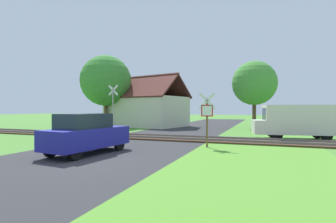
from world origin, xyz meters
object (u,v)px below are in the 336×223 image
(house, at_px, (146,110))
(tree_right, at_px, (254,83))
(stop_sign_near, at_px, (207,115))
(parked_car, at_px, (87,134))
(tree_left, at_px, (106,81))
(crossing_sign_far, at_px, (113,106))
(mail_truck, at_px, (295,120))

(house, distance_m, tree_right, 12.01)
(stop_sign_near, height_order, house, house)
(house, bearing_deg, parked_car, -59.15)
(stop_sign_near, xyz_separation_m, tree_left, (-13.78, 11.61, 3.44))
(house, bearing_deg, crossing_sign_far, -69.15)
(stop_sign_near, height_order, parked_car, stop_sign_near)
(crossing_sign_far, xyz_separation_m, tree_right, (10.68, 9.06, 2.29))
(tree_right, distance_m, parked_car, 19.46)
(parked_car, bearing_deg, house, 113.55)
(tree_left, bearing_deg, parked_car, -59.09)
(crossing_sign_far, bearing_deg, house, 93.28)
(mail_truck, bearing_deg, stop_sign_near, 131.28)
(house, bearing_deg, stop_sign_near, -40.38)
(crossing_sign_far, xyz_separation_m, tree_left, (-4.93, 6.41, 2.84))
(stop_sign_near, height_order, mail_truck, stop_sign_near)
(house, bearing_deg, mail_truck, -15.50)
(crossing_sign_far, xyz_separation_m, house, (-1.02, 8.64, -0.41))
(tree_right, bearing_deg, mail_truck, -71.95)
(crossing_sign_far, xyz_separation_m, mail_truck, (13.51, 0.38, -1.02))
(stop_sign_near, height_order, tree_right, tree_right)
(house, height_order, tree_left, tree_left)
(tree_right, relative_size, tree_left, 0.86)
(stop_sign_near, bearing_deg, tree_left, -51.71)
(stop_sign_near, xyz_separation_m, parked_car, (-4.59, -3.75, -0.77))
(tree_left, bearing_deg, crossing_sign_far, -52.45)
(mail_truck, bearing_deg, tree_left, 62.96)
(tree_right, xyz_separation_m, parked_car, (-6.41, -18.01, -3.66))
(tree_right, height_order, tree_left, tree_left)
(mail_truck, bearing_deg, parked_car, 126.37)
(tree_right, relative_size, mail_truck, 1.32)
(parked_car, bearing_deg, tree_left, 127.72)
(tree_right, xyz_separation_m, tree_left, (-15.61, -2.65, 0.55))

